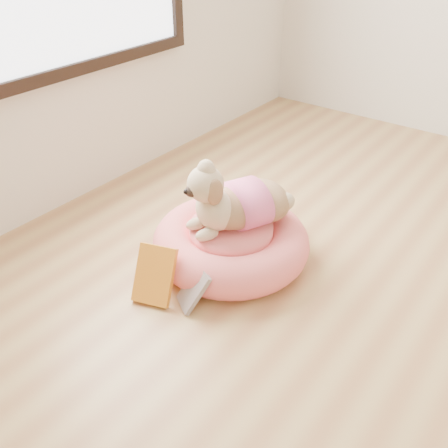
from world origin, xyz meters
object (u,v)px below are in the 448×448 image
Objects in this scene: pet_bed at (231,243)px; book_white at (194,289)px; dog at (235,190)px; book_yellow at (155,275)px.

book_white is (0.06, -0.33, -0.01)m from pet_bed.
book_white is at bearing -56.15° from dog.
dog is 0.47m from book_yellow.
dog reaches higher than pet_bed.
book_white is at bearing -79.05° from pet_bed.
dog is at bearing 57.37° from book_yellow.
dog is 2.61× the size of book_white.
book_yellow is (-0.10, -0.40, -0.24)m from dog.
pet_bed is at bearing -100.65° from dog.
book_yellow reaches higher than book_white.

